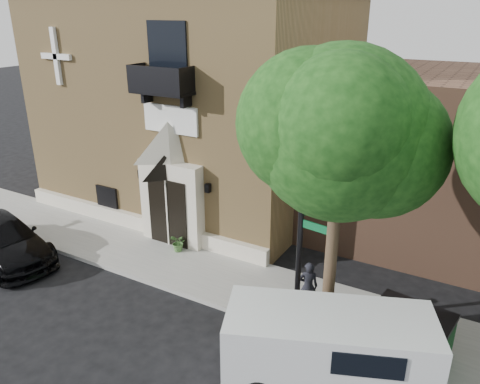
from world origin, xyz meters
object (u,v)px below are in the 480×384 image
Objects in this scene: street_sign at (302,225)px; dumpster at (412,331)px; black_sedan at (3,239)px; pedestrian_near at (308,286)px; fire_hydrant at (263,301)px; cargo_van at (336,348)px.

dumpster is (3.11, 0.23, -2.38)m from street_sign.
black_sedan is 3.26× the size of pedestrian_near.
street_sign is 2.93× the size of dumpster.
pedestrian_near reaches higher than dumpster.
street_sign is at bearing -67.67° from black_sedan.
fire_hydrant is at bearing -157.02° from street_sign.
black_sedan is 14.09m from dumpster.
dumpster is at bearing 13.62° from street_sign.
dumpster is (13.95, 1.97, 0.03)m from black_sedan.
black_sedan is 9.99m from fire_hydrant.
dumpster is (1.39, 1.99, -0.33)m from cargo_van.
street_sign is at bearing 112.74° from cargo_van.
cargo_van reaches higher than fire_hydrant.
fire_hydrant is 4.11m from dumpster.
black_sedan reaches higher than fire_hydrant.
cargo_van is 3.15m from fire_hydrant.
pedestrian_near reaches higher than fire_hydrant.
pedestrian_near is (10.92, 2.32, 0.19)m from black_sedan.
cargo_van is (12.57, -0.02, 0.35)m from black_sedan.
cargo_van is 3.26× the size of pedestrian_near.
pedestrian_near is (-3.03, 0.35, 0.17)m from dumpster.
street_sign reaches higher than black_sedan.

